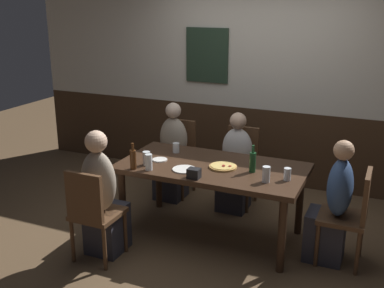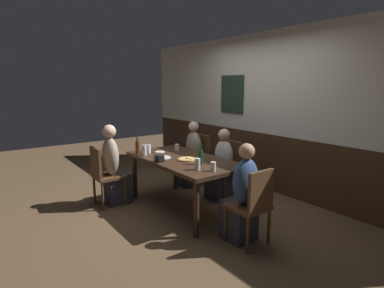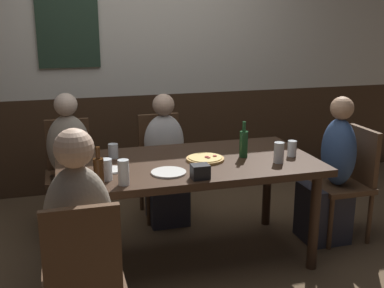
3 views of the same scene
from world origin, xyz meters
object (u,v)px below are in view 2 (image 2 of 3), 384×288
(pint_glass_amber, at_px, (144,151))
(beer_glass_half, at_px, (213,167))
(chair_left_far, at_px, (199,156))
(person_left_near, at_px, (114,170))
(tumbler_water, at_px, (148,149))
(dining_table, at_px, (184,164))
(chair_mid_far, at_px, (229,165))
(pizza, at_px, (187,159))
(plate_white_small, at_px, (160,152))
(person_mid_far, at_px, (221,170))
(beer_bottle_green, at_px, (201,157))
(beer_bottle_brown, at_px, (137,147))
(condiment_caddy, at_px, (159,159))
(chair_left_near, at_px, (104,173))
(pint_glass_stout, at_px, (197,165))
(person_head_east, at_px, (242,200))
(chair_head_east, at_px, (253,203))
(plate_white_large, at_px, (163,157))
(beer_glass_tall, at_px, (177,148))
(person_left_far, at_px, (191,159))

(pint_glass_amber, bearing_deg, beer_glass_half, 11.96)
(chair_left_far, relative_size, person_left_near, 0.74)
(tumbler_water, bearing_deg, dining_table, 22.15)
(chair_mid_far, xyz_separation_m, pint_glass_amber, (-0.50, -1.23, 0.31))
(pizza, relative_size, plate_white_small, 1.79)
(person_mid_far, bearing_deg, beer_bottle_green, -61.02)
(tumbler_water, xyz_separation_m, beer_bottle_brown, (-0.06, -0.15, 0.04))
(beer_glass_half, relative_size, condiment_caddy, 1.03)
(beer_bottle_brown, bearing_deg, chair_mid_far, 63.13)
(beer_glass_half, height_order, beer_bottle_green, beer_bottle_green)
(chair_mid_far, bearing_deg, pizza, -82.54)
(chair_left_near, xyz_separation_m, tumbler_water, (0.20, 0.64, 0.30))
(beer_bottle_green, bearing_deg, chair_left_near, -144.04)
(pint_glass_stout, bearing_deg, beer_glass_half, 35.66)
(chair_left_near, height_order, person_head_east, person_head_east)
(tumbler_water, distance_m, plate_white_small, 0.18)
(chair_left_near, relative_size, chair_head_east, 1.00)
(chair_mid_far, relative_size, pint_glass_stout, 6.19)
(person_head_east, relative_size, pint_glass_amber, 7.39)
(chair_left_near, xyz_separation_m, beer_glass_half, (1.53, 0.78, 0.29))
(pizza, height_order, plate_white_large, pizza)
(person_mid_far, xyz_separation_m, plate_white_small, (-0.53, -0.78, 0.29))
(beer_glass_tall, height_order, beer_bottle_green, beer_bottle_green)
(beer_bottle_green, bearing_deg, tumbler_water, -167.33)
(person_left_far, distance_m, plate_white_small, 0.87)
(person_mid_far, bearing_deg, person_head_east, -31.92)
(person_mid_far, bearing_deg, plate_white_small, -124.06)
(pint_glass_stout, xyz_separation_m, beer_glass_half, (0.16, 0.11, -0.01))
(chair_head_east, relative_size, beer_glass_tall, 8.65)
(person_head_east, xyz_separation_m, pizza, (-1.02, -0.02, 0.28))
(person_left_far, relative_size, plate_white_small, 7.68)
(plate_white_large, bearing_deg, person_left_far, 122.20)
(chair_left_near, bearing_deg, plate_white_small, 72.55)
(beer_bottle_brown, bearing_deg, person_head_east, 12.38)
(chair_left_near, height_order, chair_head_east, same)
(pizza, xyz_separation_m, pint_glass_stout, (0.47, -0.19, 0.05))
(beer_glass_half, distance_m, plate_white_small, 1.27)
(beer_glass_tall, bearing_deg, plate_white_large, -55.96)
(dining_table, xyz_separation_m, plate_white_large, (-0.19, -0.22, 0.08))
(person_head_east, distance_m, beer_glass_half, 0.51)
(dining_table, height_order, beer_bottle_brown, beer_bottle_brown)
(beer_glass_tall, bearing_deg, condiment_caddy, -52.08)
(person_mid_far, relative_size, pint_glass_amber, 7.11)
(person_mid_far, relative_size, pint_glass_stout, 7.69)
(beer_glass_tall, height_order, plate_white_small, beer_glass_tall)
(person_head_east, distance_m, beer_glass_tall, 1.67)
(beer_glass_tall, bearing_deg, tumbler_water, -102.00)
(pizza, relative_size, tumbler_water, 2.00)
(tumbler_water, distance_m, beer_glass_half, 1.34)
(plate_white_small, xyz_separation_m, condiment_caddy, (0.50, -0.30, 0.04))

